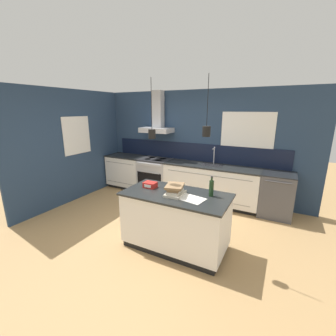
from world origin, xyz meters
name	(u,v)px	position (x,y,z in m)	size (l,w,h in m)	color
ground_plane	(151,229)	(0.00, 0.00, 0.00)	(16.00, 16.00, 0.00)	tan
wall_back	(191,142)	(-0.05, 2.00, 1.36)	(5.60, 2.37, 2.60)	navy
wall_left	(82,145)	(-2.43, 0.70, 1.30)	(0.08, 3.80, 2.60)	navy
counter_run_left	(127,171)	(-1.84, 1.69, 0.46)	(1.06, 0.64, 0.91)	black
counter_run_sink	(210,184)	(0.58, 1.69, 0.46)	(2.19, 0.64, 1.31)	black
oven_range	(155,176)	(-0.91, 1.69, 0.46)	(0.80, 0.66, 0.91)	#B5B5BA
dishwasher	(277,195)	(1.98, 1.69, 0.46)	(0.63, 0.65, 0.91)	#4C4C51
kitchen_island	(176,220)	(0.63, -0.27, 0.46)	(1.63, 0.84, 0.91)	black
bottle_on_island	(211,188)	(1.13, -0.12, 1.04)	(0.07, 0.07, 0.30)	#193319
book_stack	(175,190)	(0.63, -0.33, 0.98)	(0.32, 0.37, 0.15)	beige
red_supply_box	(150,185)	(0.13, -0.22, 0.95)	(0.20, 0.16, 0.09)	red
paper_pile	(189,198)	(0.87, -0.35, 0.91)	(0.50, 0.35, 0.01)	silver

